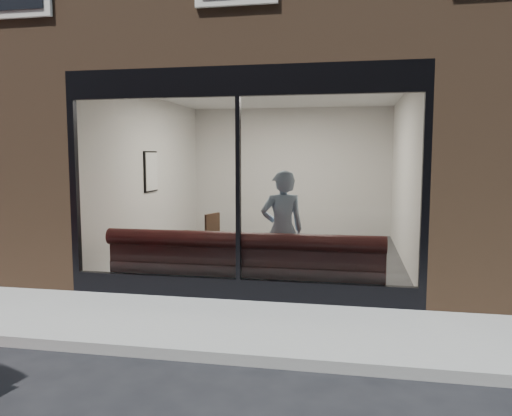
% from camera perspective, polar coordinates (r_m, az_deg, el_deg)
% --- Properties ---
extents(ground, '(120.00, 120.00, 0.00)m').
position_cam_1_polar(ground, '(5.23, -7.18, -16.66)').
color(ground, black).
rests_on(ground, ground).
extents(sidewalk_near, '(40.00, 2.00, 0.01)m').
position_cam_1_polar(sidewalk_near, '(6.12, -4.21, -13.12)').
color(sidewalk_near, gray).
rests_on(sidewalk_near, ground).
extents(kerb_near, '(40.00, 0.10, 0.12)m').
position_cam_1_polar(kerb_near, '(5.16, -7.36, -16.25)').
color(kerb_near, gray).
rests_on(kerb_near, ground).
extents(host_building_pier_left, '(2.50, 12.00, 3.20)m').
position_cam_1_polar(host_building_pier_left, '(13.65, -11.91, 4.20)').
color(host_building_pier_left, brown).
rests_on(host_building_pier_left, ground).
extents(host_building_pier_right, '(2.50, 12.00, 3.20)m').
position_cam_1_polar(host_building_pier_right, '(12.79, 20.94, 3.81)').
color(host_building_pier_right, brown).
rests_on(host_building_pier_right, ground).
extents(host_building_backfill, '(5.00, 6.00, 3.20)m').
position_cam_1_polar(host_building_backfill, '(15.66, 5.29, 4.53)').
color(host_building_backfill, brown).
rests_on(host_building_backfill, ground).
extents(cafe_floor, '(6.00, 6.00, 0.00)m').
position_cam_1_polar(cafe_floor, '(9.90, 1.82, -5.56)').
color(cafe_floor, '#2D2D30').
rests_on(cafe_floor, ground).
extents(cafe_ceiling, '(6.00, 6.00, 0.00)m').
position_cam_1_polar(cafe_ceiling, '(9.77, 1.88, 12.97)').
color(cafe_ceiling, white).
rests_on(cafe_ceiling, host_building_upper).
extents(cafe_wall_back, '(5.00, 0.00, 5.00)m').
position_cam_1_polar(cafe_wall_back, '(12.67, 3.97, 4.18)').
color(cafe_wall_back, silver).
rests_on(cafe_wall_back, ground).
extents(cafe_wall_left, '(0.00, 6.00, 6.00)m').
position_cam_1_polar(cafe_wall_left, '(10.39, -11.87, 3.65)').
color(cafe_wall_left, silver).
rests_on(cafe_wall_left, ground).
extents(cafe_wall_right, '(0.00, 6.00, 6.00)m').
position_cam_1_polar(cafe_wall_right, '(9.64, 16.65, 3.34)').
color(cafe_wall_right, silver).
rests_on(cafe_wall_right, ground).
extents(storefront_kick, '(5.00, 0.10, 0.30)m').
position_cam_1_polar(storefront_kick, '(7.05, -1.99, -9.28)').
color(storefront_kick, black).
rests_on(storefront_kick, ground).
extents(storefront_header, '(5.00, 0.10, 0.40)m').
position_cam_1_polar(storefront_header, '(6.87, -2.08, 14.29)').
color(storefront_header, black).
rests_on(storefront_header, host_building_upper).
extents(storefront_mullion, '(0.06, 0.10, 2.50)m').
position_cam_1_polar(storefront_mullion, '(6.82, -2.03, 2.14)').
color(storefront_mullion, black).
rests_on(storefront_mullion, storefront_kick).
extents(storefront_glass, '(4.80, 0.00, 4.80)m').
position_cam_1_polar(storefront_glass, '(6.79, -2.08, 2.12)').
color(storefront_glass, white).
rests_on(storefront_glass, storefront_kick).
extents(banquette, '(4.00, 0.55, 0.45)m').
position_cam_1_polar(banquette, '(7.41, -1.30, -7.92)').
color(banquette, '#3C1815').
rests_on(banquette, cafe_floor).
extents(person, '(0.76, 0.63, 1.79)m').
position_cam_1_polar(person, '(7.50, 3.02, -2.54)').
color(person, '#9CB7D5').
rests_on(person, cafe_floor).
extents(cafe_table_left, '(0.69, 0.69, 0.04)m').
position_cam_1_polar(cafe_table_left, '(8.06, -6.77, -3.08)').
color(cafe_table_left, black).
rests_on(cafe_table_left, cafe_floor).
extents(cafe_table_right, '(0.73, 0.73, 0.04)m').
position_cam_1_polar(cafe_table_right, '(7.70, 8.27, -3.54)').
color(cafe_table_right, black).
rests_on(cafe_table_right, cafe_floor).
extents(cafe_chair_left, '(0.55, 0.55, 0.04)m').
position_cam_1_polar(cafe_chair_left, '(9.40, -5.93, -4.85)').
color(cafe_chair_left, black).
rests_on(cafe_chair_left, cafe_floor).
extents(wall_poster, '(0.02, 0.57, 0.76)m').
position_cam_1_polar(wall_poster, '(10.30, -11.85, 4.10)').
color(wall_poster, white).
rests_on(wall_poster, cafe_wall_left).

